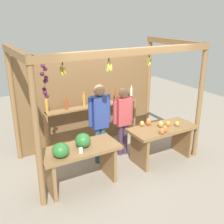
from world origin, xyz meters
The scene contains 7 objects.
ground_plane centered at (0.00, 0.00, 0.00)m, with size 12.00×12.00×0.00m, color gray.
market_stall centered at (-0.01, 0.43, 1.39)m, with size 3.51×1.87×2.43m.
fruit_counter_left centered at (-0.98, -0.68, 0.63)m, with size 1.42×0.64×1.00m.
fruit_counter_right centered at (0.92, -0.66, 0.57)m, with size 1.42×0.65×0.91m.
bottle_shelf_unit centered at (-0.04, 0.66, 0.80)m, with size 2.25×0.22×1.35m.
vendor_man centered at (-0.25, -0.11, 1.01)m, with size 0.48×0.23×1.68m.
vendor_woman centered at (0.34, -0.05, 0.90)m, with size 0.48×0.20×1.51m.
Camera 1 is at (-2.56, -4.66, 2.96)m, focal length 43.84 mm.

